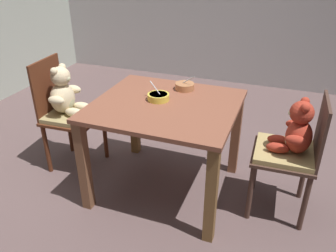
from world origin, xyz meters
The scene contains 6 objects.
ground_plane centered at (0.00, 0.00, -0.02)m, with size 5.20×5.20×0.04m.
dining_table centered at (0.00, 0.00, 0.59)m, with size 0.99×0.90×0.73m.
teddy_chair_near_right centered at (0.87, 0.06, 0.56)m, with size 0.42×0.42×0.87m.
teddy_chair_near_left centered at (-0.87, 0.04, 0.58)m, with size 0.44×0.43×0.92m.
porridge_bowl_terracotta_far_center centered at (0.05, 0.29, 0.75)m, with size 0.15×0.15×0.12m.
porridge_bowl_yellow_center centered at (-0.07, 0.04, 0.75)m, with size 0.16×0.16×0.12m.
Camera 1 is at (0.77, -2.02, 1.69)m, focal length 36.38 mm.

